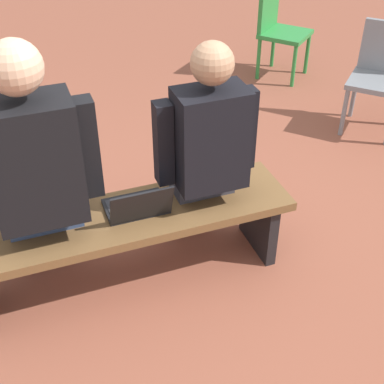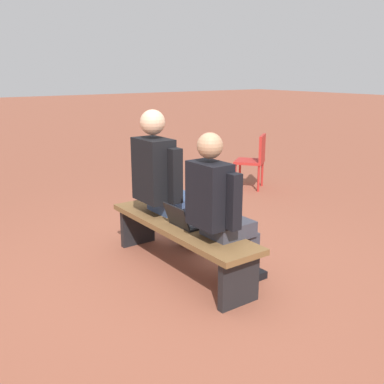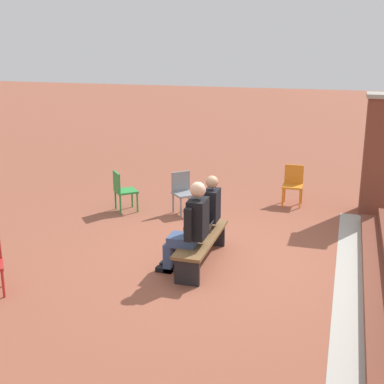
{
  "view_description": "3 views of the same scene",
  "coord_description": "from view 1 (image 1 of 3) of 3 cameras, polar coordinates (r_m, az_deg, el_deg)",
  "views": [
    {
      "loc": [
        0.63,
        1.96,
        2.16
      ],
      "look_at": [
        -0.01,
        0.24,
        0.84
      ],
      "focal_mm": 50.0,
      "sensor_mm": 36.0,
      "label": 1
    },
    {
      "loc": [
        -2.95,
        1.96,
        1.78
      ],
      "look_at": [
        0.34,
        -0.42,
        0.68
      ],
      "focal_mm": 42.0,
      "sensor_mm": 36.0,
      "label": 2
    },
    {
      "loc": [
        7.78,
        1.87,
        3.47
      ],
      "look_at": [
        -0.36,
        -0.52,
        1.0
      ],
      "focal_mm": 50.0,
      "sensor_mm": 36.0,
      "label": 3
    }
  ],
  "objects": [
    {
      "name": "plastic_chair_by_pillar",
      "position": [
        4.54,
        19.47,
        12.06
      ],
      "size": [
        0.59,
        0.59,
        0.84
      ],
      "color": "gray",
      "rests_on": "ground"
    },
    {
      "name": "plastic_chair_near_bench_right",
      "position": [
        5.35,
        9.19,
        17.05
      ],
      "size": [
        0.59,
        0.59,
        0.84
      ],
      "color": "#2D893D",
      "rests_on": "ground"
    },
    {
      "name": "laptop",
      "position": [
        2.75,
        -5.8,
        -1.45
      ],
      "size": [
        0.32,
        0.29,
        0.21
      ],
      "color": "black",
      "rests_on": "bench"
    },
    {
      "name": "bench",
      "position": [
        2.84,
        -7.29,
        -4.0
      ],
      "size": [
        1.8,
        0.44,
        0.45
      ],
      "color": "brown",
      "rests_on": "ground"
    },
    {
      "name": "person_student",
      "position": [
        2.8,
        1.13,
        4.55
      ],
      "size": [
        0.53,
        0.67,
        1.33
      ],
      "color": "#383842",
      "rests_on": "ground"
    },
    {
      "name": "ground_plane",
      "position": [
        2.98,
        -1.82,
        -10.66
      ],
      "size": [
        60.0,
        60.0,
        0.0
      ],
      "primitive_type": "plane",
      "color": "brown"
    },
    {
      "name": "person_adult",
      "position": [
        2.63,
        -16.35,
        2.01
      ],
      "size": [
        0.6,
        0.76,
        1.44
      ],
      "color": "#384C75",
      "rests_on": "ground"
    }
  ]
}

